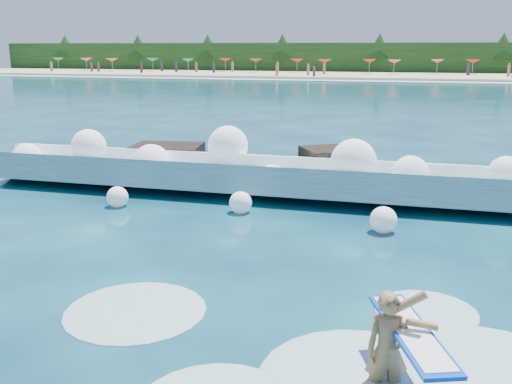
% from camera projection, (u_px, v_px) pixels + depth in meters
% --- Properties ---
extents(ground, '(200.00, 200.00, 0.00)m').
position_uv_depth(ground, '(158.00, 269.00, 11.45)').
color(ground, '#071F3A').
rests_on(ground, ground).
extents(beach, '(140.00, 20.00, 0.40)m').
position_uv_depth(beach, '(380.00, 76.00, 84.38)').
color(beach, tan).
rests_on(beach, ground).
extents(wet_band, '(140.00, 5.00, 0.08)m').
position_uv_depth(wet_band, '(375.00, 81.00, 74.12)').
color(wet_band, silver).
rests_on(wet_band, ground).
extents(treeline, '(140.00, 4.00, 5.00)m').
position_uv_depth(treeline, '(384.00, 58.00, 93.16)').
color(treeline, black).
rests_on(treeline, ground).
extents(breaking_wave, '(16.47, 2.63, 1.42)m').
position_uv_depth(breaking_wave, '(246.00, 176.00, 17.36)').
color(breaking_wave, teal).
rests_on(breaking_wave, ground).
extents(rock_cluster, '(8.17, 3.32, 1.35)m').
position_uv_depth(rock_cluster, '(240.00, 167.00, 19.05)').
color(rock_cluster, black).
rests_on(rock_cluster, ground).
extents(surfer_with_board, '(1.22, 2.81, 1.58)m').
position_uv_depth(surfer_with_board, '(393.00, 346.00, 7.34)').
color(surfer_with_board, olive).
rests_on(surfer_with_board, ground).
extents(wave_spray, '(15.54, 4.46, 1.98)m').
position_uv_depth(wave_spray, '(246.00, 162.00, 17.09)').
color(wave_spray, white).
rests_on(wave_spray, ground).
extents(surf_foam, '(9.47, 5.41, 0.14)m').
position_uv_depth(surf_foam, '(334.00, 363.00, 8.03)').
color(surf_foam, silver).
rests_on(surf_foam, ground).
extents(beach_umbrellas, '(111.65, 6.68, 0.50)m').
position_uv_depth(beach_umbrellas, '(382.00, 61.00, 85.51)').
color(beach_umbrellas, '#137762').
rests_on(beach_umbrellas, ground).
extents(beachgoers, '(101.26, 13.00, 1.94)m').
position_uv_depth(beachgoers, '(334.00, 70.00, 82.35)').
color(beachgoers, '#3F332D').
rests_on(beachgoers, ground).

